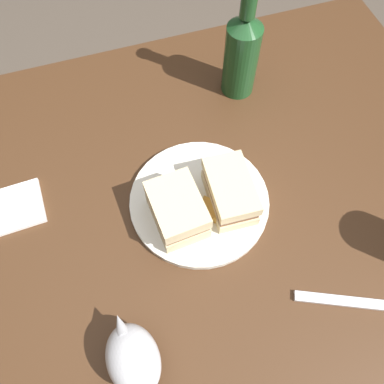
# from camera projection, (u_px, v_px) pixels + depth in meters

# --- Properties ---
(ground_plane) EXTENTS (6.00, 6.00, 0.00)m
(ground_plane) POSITION_uv_depth(u_px,v_px,m) (188.00, 292.00, 1.35)
(ground_plane) COLOR #4C4238
(dining_table) EXTENTS (1.16, 0.81, 0.72)m
(dining_table) POSITION_uv_depth(u_px,v_px,m) (187.00, 259.00, 1.03)
(dining_table) COLOR #422816
(dining_table) RESTS_ON ground
(plate) EXTENTS (0.25, 0.25, 0.01)m
(plate) POSITION_uv_depth(u_px,v_px,m) (199.00, 201.00, 0.70)
(plate) COLOR silver
(plate) RESTS_ON dining_table
(sandwich_half_left) EXTENTS (0.09, 0.11, 0.07)m
(sandwich_half_left) POSITION_uv_depth(u_px,v_px,m) (177.00, 210.00, 0.65)
(sandwich_half_left) COLOR beige
(sandwich_half_left) RESTS_ON plate
(sandwich_half_right) EXTENTS (0.08, 0.12, 0.06)m
(sandwich_half_right) POSITION_uv_depth(u_px,v_px,m) (230.00, 192.00, 0.67)
(sandwich_half_right) COLOR beige
(sandwich_half_right) RESTS_ON plate
(potato_wedge_front) EXTENTS (0.05, 0.05, 0.02)m
(potato_wedge_front) POSITION_uv_depth(u_px,v_px,m) (213.00, 208.00, 0.68)
(potato_wedge_front) COLOR gold
(potato_wedge_front) RESTS_ON plate
(potato_wedge_middle) EXTENTS (0.06, 0.04, 0.02)m
(potato_wedge_middle) POSITION_uv_depth(u_px,v_px,m) (223.00, 209.00, 0.68)
(potato_wedge_middle) COLOR #B77F33
(potato_wedge_middle) RESTS_ON plate
(potato_wedge_back) EXTENTS (0.04, 0.04, 0.02)m
(potato_wedge_back) POSITION_uv_depth(u_px,v_px,m) (214.00, 210.00, 0.67)
(potato_wedge_back) COLOR gold
(potato_wedge_back) RESTS_ON plate
(gravy_boat) EXTENTS (0.08, 0.12, 0.07)m
(gravy_boat) POSITION_uv_depth(u_px,v_px,m) (133.00, 358.00, 0.55)
(gravy_boat) COLOR #B7B7BC
(gravy_boat) RESTS_ON dining_table
(cider_bottle) EXTENTS (0.07, 0.07, 0.24)m
(cider_bottle) POSITION_uv_depth(u_px,v_px,m) (242.00, 52.00, 0.75)
(cider_bottle) COLOR #19421E
(cider_bottle) RESTS_ON dining_table
(napkin) EXTENTS (0.11, 0.09, 0.01)m
(napkin) POSITION_uv_depth(u_px,v_px,m) (11.00, 209.00, 0.70)
(napkin) COLOR white
(napkin) RESTS_ON dining_table
(fork) EXTENTS (0.17, 0.09, 0.01)m
(fork) POSITION_uv_depth(u_px,v_px,m) (352.00, 302.00, 0.62)
(fork) COLOR silver
(fork) RESTS_ON dining_table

